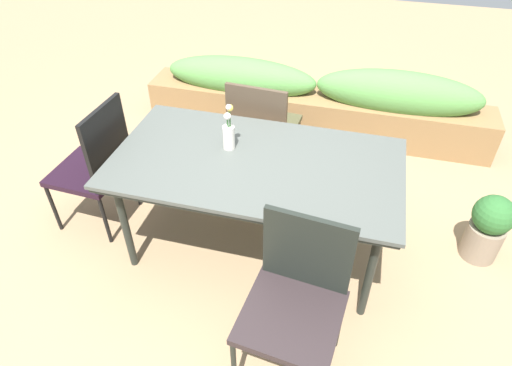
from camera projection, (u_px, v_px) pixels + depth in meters
The scene contains 8 objects.
ground_plane at pixel (250, 241), 3.21m from camera, with size 12.00×12.00×0.00m, color #9E7F5B.
dining_table at pixel (256, 168), 2.73m from camera, with size 1.77×0.96×0.75m.
chair_far_side at pixel (262, 125), 3.42m from camera, with size 0.52×0.52×0.93m.
chair_end_left at pixel (97, 163), 3.06m from camera, with size 0.49×0.49×0.98m.
chair_near_right at pixel (297, 295), 2.20m from camera, with size 0.53×0.53×0.94m.
flower_vase at pixel (229, 132), 2.73m from camera, with size 0.07×0.08×0.31m.
planter_box at pixel (317, 101), 4.15m from camera, with size 3.21×0.41×0.70m.
potted_plant at pixel (488, 227), 2.95m from camera, with size 0.27×0.27×0.51m.
Camera 1 is at (0.61, -2.13, 2.36)m, focal length 31.16 mm.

